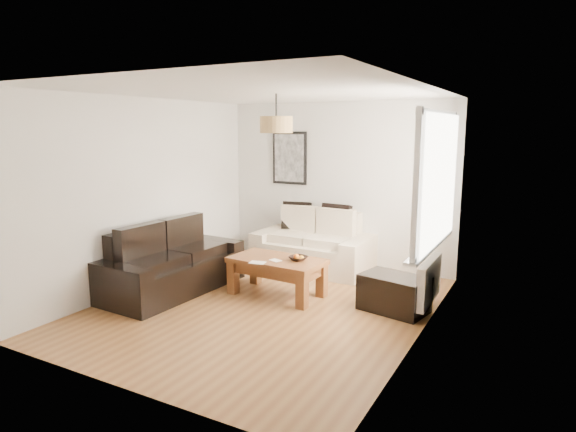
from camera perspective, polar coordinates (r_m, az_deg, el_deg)
The scene contains 21 objects.
floor at distance 6.20m, azimuth -2.69°, elevation -10.46°, with size 4.50×4.50×0.00m, color brown.
ceiling at distance 5.82m, azimuth -2.91°, elevation 14.25°, with size 3.80×4.50×0.00m, color white, non-canonical shape.
wall_back at distance 7.87m, azimuth 5.76°, elevation 3.67°, with size 3.80×0.04×2.60m, color silver, non-canonical shape.
wall_front at distance 4.15m, azimuth -19.15°, elevation -2.73°, with size 3.80×0.04×2.60m, color silver, non-canonical shape.
wall_left at distance 7.04m, azimuth -16.14°, elevation 2.55°, with size 0.04×4.50×2.60m, color silver, non-canonical shape.
wall_right at distance 5.16m, azimuth 15.55°, elevation -0.09°, with size 0.04×4.50×2.60m, color silver, non-canonical shape.
window_bay at distance 5.90m, azimuth 17.08°, elevation 4.03°, with size 0.14×1.90×1.60m, color white, non-canonical shape.
radiator at distance 6.15m, azimuth 16.12°, elevation -7.30°, with size 0.10×0.90×0.52m, color white.
poster at distance 8.17m, azimuth 0.19°, elevation 6.78°, with size 0.62×0.04×0.87m, color black, non-canonical shape.
pendant_shade at distance 6.06m, azimuth -1.38°, elevation 10.59°, with size 0.40×0.40×0.20m, color tan.
loveseat_cream at distance 7.67m, azimuth 2.93°, elevation -2.97°, with size 1.78×0.97×0.89m, color beige, non-canonical shape.
sofa_leather at distance 6.84m, azimuth -13.40°, elevation -4.97°, with size 1.99×0.97×0.86m, color black, non-canonical shape.
coffee_table at distance 6.52m, azimuth -1.29°, elevation -7.09°, with size 1.23×0.67×0.50m, color brown, non-canonical shape.
ottoman at distance 6.12m, azimuth 12.25°, elevation -8.80°, with size 0.77×0.50×0.44m, color black.
cushion_left at distance 7.97m, azimuth 1.00°, elevation 0.01°, with size 0.45×0.14×0.45m, color black.
cushion_right at distance 7.68m, azimuth 5.55°, elevation -0.37°, with size 0.47×0.15×0.47m, color black.
fruit_bowl at distance 6.34m, azimuth 1.20°, elevation -4.95°, with size 0.23×0.23×0.06m, color black.
orange_a at distance 6.34m, azimuth 1.12°, elevation -4.86°, with size 0.06×0.06×0.06m, color orange.
orange_b at distance 6.32m, azimuth 1.58°, elevation -4.90°, with size 0.06×0.06×0.06m, color orange.
orange_c at distance 6.38m, azimuth 0.97°, elevation -4.76°, with size 0.07×0.07×0.07m, color orange.
papers at distance 6.26m, azimuth -3.58°, elevation -5.43°, with size 0.20×0.14×0.01m, color beige.
Camera 1 is at (3.02, -4.96, 2.19)m, focal length 30.50 mm.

